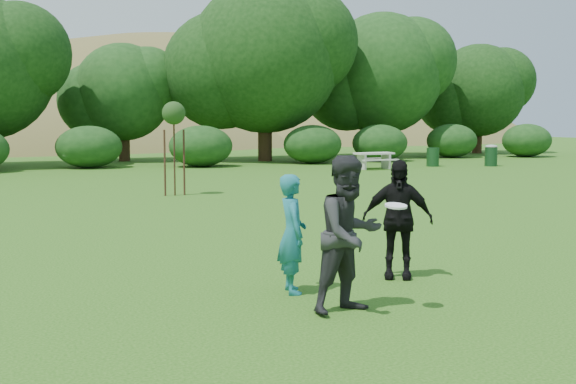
# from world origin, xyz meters

# --- Properties ---
(ground) EXTENTS (120.00, 120.00, 0.00)m
(ground) POSITION_xyz_m (0.00, 0.00, 0.00)
(ground) COLOR #19470C
(ground) RESTS_ON ground
(player_teal) EXTENTS (0.50, 0.66, 1.62)m
(player_teal) POSITION_xyz_m (-1.05, 0.55, 0.81)
(player_teal) COLOR #1A6876
(player_teal) RESTS_ON ground
(player_grey) EXTENTS (1.05, 0.88, 1.92)m
(player_grey) POSITION_xyz_m (-0.83, -0.63, 0.96)
(player_grey) COLOR #262729
(player_grey) RESTS_ON ground
(player_black) EXTENTS (1.10, 0.91, 1.76)m
(player_black) POSITION_xyz_m (0.74, 0.72, 0.88)
(player_black) COLOR black
(player_black) RESTS_ON ground
(trash_can_near) EXTENTS (0.60, 0.60, 0.90)m
(trash_can_near) POSITION_xyz_m (15.73, 20.64, 0.45)
(trash_can_near) COLOR #163C1B
(trash_can_near) RESTS_ON ground
(frisbee) EXTENTS (0.27, 0.27, 0.06)m
(frisbee) POSITION_xyz_m (-0.37, -0.94, 1.32)
(frisbee) COLOR white
(frisbee) RESTS_ON ground
(sapling) EXTENTS (0.70, 0.70, 2.85)m
(sapling) POSITION_xyz_m (0.81, 13.11, 2.42)
(sapling) COLOR #351E14
(sapling) RESTS_ON ground
(picnic_table) EXTENTS (1.80, 1.48, 0.76)m
(picnic_table) POSITION_xyz_m (12.20, 20.27, 0.52)
(picnic_table) COLOR silver
(picnic_table) RESTS_ON ground
(trash_can_lidded) EXTENTS (0.60, 0.60, 1.05)m
(trash_can_lidded) POSITION_xyz_m (18.41, 19.61, 0.54)
(trash_can_lidded) COLOR #14391B
(trash_can_lidded) RESTS_ON ground
(hillside) EXTENTS (150.00, 72.00, 52.00)m
(hillside) POSITION_xyz_m (-0.56, 68.45, -11.97)
(hillside) COLOR olive
(hillside) RESTS_ON ground
(tree_row) EXTENTS (53.92, 10.38, 9.62)m
(tree_row) POSITION_xyz_m (3.23, 28.68, 4.87)
(tree_row) COLOR #3A2616
(tree_row) RESTS_ON ground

